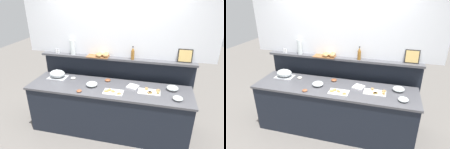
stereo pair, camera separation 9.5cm
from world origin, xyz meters
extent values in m
plane|color=slate|center=(0.00, 0.60, 0.00)|extent=(12.00, 12.00, 0.00)
cube|color=black|center=(0.00, 0.00, 0.42)|extent=(2.71, 0.68, 0.85)
cube|color=#4C4C51|center=(0.00, 0.00, 0.86)|extent=(2.75, 0.72, 0.03)
cube|color=black|center=(0.00, 0.54, 0.61)|extent=(2.86, 0.08, 1.21)
cube|color=#4C4C51|center=(0.00, 0.49, 1.23)|extent=(2.86, 0.22, 0.04)
cube|color=white|center=(0.00, 0.56, 1.93)|extent=(3.46, 0.08, 1.35)
cube|color=white|center=(0.12, -0.15, 0.89)|extent=(0.32, 0.19, 0.01)
cube|color=#B7844C|center=(0.23, -0.21, 0.90)|extent=(0.07, 0.06, 0.01)
cube|color=#E5C666|center=(0.23, -0.21, 0.91)|extent=(0.07, 0.06, 0.01)
cube|color=#B7844C|center=(0.23, -0.21, 0.91)|extent=(0.07, 0.06, 0.01)
cube|color=#B7844C|center=(0.05, -0.14, 0.90)|extent=(0.07, 0.07, 0.01)
cube|color=#E5C666|center=(0.05, -0.14, 0.91)|extent=(0.07, 0.07, 0.01)
cube|color=#B7844C|center=(0.05, -0.14, 0.91)|extent=(0.07, 0.07, 0.01)
cube|color=#B7844C|center=(0.01, -0.18, 0.90)|extent=(0.07, 0.06, 0.01)
cube|color=#E5C666|center=(0.01, -0.18, 0.91)|extent=(0.07, 0.06, 0.01)
cube|color=#B7844C|center=(0.01, -0.18, 0.91)|extent=(0.07, 0.06, 0.01)
cube|color=#B7844C|center=(0.12, -0.16, 0.90)|extent=(0.07, 0.07, 0.01)
cube|color=#E5C666|center=(0.12, -0.16, 0.91)|extent=(0.07, 0.07, 0.01)
cube|color=#B7844C|center=(0.12, -0.16, 0.91)|extent=(0.07, 0.07, 0.01)
cube|color=white|center=(0.68, -0.01, 0.89)|extent=(0.35, 0.19, 0.01)
cube|color=#AD7A47|center=(0.82, 0.03, 0.90)|extent=(0.07, 0.07, 0.01)
cube|color=#66994C|center=(0.82, 0.03, 0.91)|extent=(0.07, 0.07, 0.01)
cube|color=#AD7A47|center=(0.82, 0.03, 0.91)|extent=(0.07, 0.07, 0.01)
cube|color=#AD7A47|center=(0.70, -0.06, 0.90)|extent=(0.06, 0.05, 0.01)
cube|color=#66994C|center=(0.70, -0.06, 0.91)|extent=(0.06, 0.05, 0.01)
cube|color=#AD7A47|center=(0.70, -0.06, 0.91)|extent=(0.06, 0.05, 0.01)
cube|color=#AD7A47|center=(0.82, -0.04, 0.90)|extent=(0.05, 0.06, 0.01)
cube|color=#66994C|center=(0.82, -0.04, 0.91)|extent=(0.05, 0.06, 0.01)
cube|color=#AD7A47|center=(0.82, -0.04, 0.91)|extent=(0.05, 0.06, 0.01)
cube|color=#AD7A47|center=(0.69, -0.06, 0.90)|extent=(0.07, 0.06, 0.01)
cube|color=#66994C|center=(0.69, -0.06, 0.91)|extent=(0.07, 0.06, 0.01)
cube|color=#AD7A47|center=(0.69, -0.06, 0.91)|extent=(0.07, 0.06, 0.01)
cube|color=#AD7A47|center=(0.63, 0.06, 0.90)|extent=(0.05, 0.06, 0.01)
cube|color=#66994C|center=(0.63, 0.06, 0.91)|extent=(0.05, 0.06, 0.01)
cube|color=#AD7A47|center=(0.63, 0.06, 0.91)|extent=(0.05, 0.06, 0.01)
cube|color=#B7BABF|center=(-1.01, 0.15, 0.89)|extent=(0.34, 0.24, 0.01)
ellipsoid|color=silver|center=(-1.01, 0.15, 0.96)|extent=(0.29, 0.23, 0.14)
sphere|color=#B7BABF|center=(-1.01, 0.15, 1.04)|extent=(0.02, 0.02, 0.02)
ellipsoid|color=silver|center=(-0.28, -0.03, 0.92)|extent=(0.19, 0.19, 0.08)
ellipsoid|color=#BF4C3F|center=(-0.28, -0.03, 0.91)|extent=(0.15, 0.15, 0.05)
ellipsoid|color=silver|center=(1.04, 0.15, 0.92)|extent=(0.19, 0.19, 0.08)
ellipsoid|color=#599959|center=(1.04, 0.15, 0.91)|extent=(0.15, 0.15, 0.05)
ellipsoid|color=silver|center=(1.11, -0.16, 0.91)|extent=(0.15, 0.15, 0.06)
ellipsoid|color=#BF4C3F|center=(1.11, -0.16, 0.90)|extent=(0.12, 0.12, 0.04)
ellipsoid|color=silver|center=(-0.71, 0.17, 0.90)|extent=(0.09, 0.09, 0.03)
ellipsoid|color=brown|center=(-0.07, 0.23, 0.90)|extent=(0.11, 0.11, 0.04)
ellipsoid|color=brown|center=(-0.41, -0.26, 0.90)|extent=(0.09, 0.09, 0.03)
cube|color=white|center=(0.40, 0.09, 0.89)|extent=(0.22, 0.22, 0.02)
cylinder|color=#8E5B23|center=(0.33, 0.43, 1.33)|extent=(0.06, 0.06, 0.16)
cone|color=#8E5B23|center=(0.33, 0.43, 1.44)|extent=(0.05, 0.05, 0.06)
cylinder|color=black|center=(0.33, 0.43, 1.48)|extent=(0.02, 0.02, 0.02)
cylinder|color=white|center=(-1.15, 0.46, 1.29)|extent=(0.03, 0.03, 0.08)
cylinder|color=#B7BABF|center=(-1.15, 0.46, 1.34)|extent=(0.03, 0.03, 0.01)
cylinder|color=white|center=(-1.11, 0.46, 1.29)|extent=(0.03, 0.03, 0.08)
cylinder|color=#B7BABF|center=(-1.11, 0.46, 1.34)|extent=(0.03, 0.03, 0.01)
cube|color=brown|center=(-0.30, 0.46, 1.26)|extent=(0.40, 0.26, 0.02)
ellipsoid|color=#AD7A47|center=(-0.24, 0.46, 1.30)|extent=(0.12, 0.16, 0.06)
ellipsoid|color=#B7844C|center=(-0.28, 0.39, 1.30)|extent=(0.17, 0.17, 0.06)
ellipsoid|color=tan|center=(-0.26, 0.47, 1.30)|extent=(0.17, 0.17, 0.06)
ellipsoid|color=tan|center=(-0.17, 0.49, 1.30)|extent=(0.15, 0.13, 0.05)
ellipsoid|color=#B7844C|center=(-0.17, 0.50, 1.30)|extent=(0.11, 0.09, 0.06)
ellipsoid|color=tan|center=(-0.21, 0.48, 1.30)|extent=(0.15, 0.11, 0.06)
ellipsoid|color=#AD7A47|center=(-0.16, 0.40, 1.30)|extent=(0.16, 0.16, 0.07)
cube|color=black|center=(1.21, 0.50, 1.37)|extent=(0.23, 0.05, 0.23)
cube|color=#E0B766|center=(1.21, 0.49, 1.37)|extent=(0.20, 0.03, 0.20)
cylinder|color=silver|center=(-0.81, 0.46, 1.39)|extent=(0.09, 0.09, 0.28)
camera|label=1|loc=(0.75, -2.81, 2.40)|focal=31.28mm
camera|label=2|loc=(0.84, -2.79, 2.40)|focal=31.28mm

